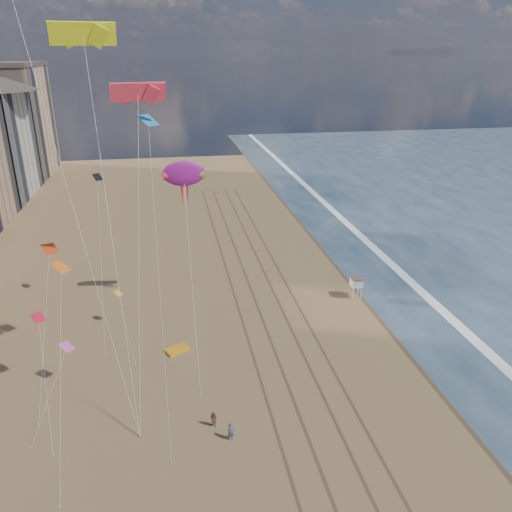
{
  "coord_description": "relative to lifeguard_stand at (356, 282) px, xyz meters",
  "views": [
    {
      "loc": [
        -8.6,
        -21.23,
        29.14
      ],
      "look_at": [
        -0.15,
        26.0,
        9.5
      ],
      "focal_mm": 35.0,
      "sensor_mm": 36.0,
      "label": 1
    }
  ],
  "objects": [
    {
      "name": "wet_sand",
      "position": [
        5.06,
        7.31,
        -2.25
      ],
      "size": [
        260.0,
        260.0,
        0.0
      ],
      "primitive_type": "plane",
      "color": "#42301E",
      "rests_on": "ground"
    },
    {
      "name": "foam",
      "position": [
        9.26,
        7.31,
        -2.24
      ],
      "size": [
        260.0,
        260.0,
        0.0
      ],
      "primitive_type": "plane",
      "color": "white",
      "rests_on": "ground"
    },
    {
      "name": "tracks",
      "position": [
        -11.39,
        -2.69,
        -2.24
      ],
      "size": [
        7.68,
        120.0,
        0.01
      ],
      "color": "brown",
      "rests_on": "ground"
    },
    {
      "name": "lifeguard_stand",
      "position": [
        0.0,
        0.0,
        0.0
      ],
      "size": [
        1.62,
        1.62,
        2.92
      ],
      "color": "silver",
      "rests_on": "ground"
    },
    {
      "name": "grounded_kite",
      "position": [
        -22.83,
        -8.37,
        -2.11
      ],
      "size": [
        2.8,
        2.41,
        0.27
      ],
      "primitive_type": "cube",
      "rotation": [
        0.0,
        0.0,
        0.46
      ],
      "color": "orange",
      "rests_on": "ground"
    },
    {
      "name": "show_kite",
      "position": [
        -20.8,
        1.98,
        14.21
      ],
      "size": [
        4.66,
        10.18,
        24.73
      ],
      "color": "#961788",
      "rests_on": "ground"
    },
    {
      "name": "kite_flyer_a",
      "position": [
        -18.94,
        -22.22,
        -1.44
      ],
      "size": [
        0.67,
        0.53,
        1.61
      ],
      "primitive_type": "imported",
      "rotation": [
        0.0,
        0.0,
        0.27
      ],
      "color": "#515969",
      "rests_on": "ground"
    },
    {
      "name": "kite_flyer_b",
      "position": [
        -20.16,
        -20.54,
        -1.5
      ],
      "size": [
        0.92,
        0.91,
        1.5
      ],
      "primitive_type": "imported",
      "rotation": [
        0.0,
        0.0,
        -0.76
      ],
      "color": "#8D4E47",
      "rests_on": "ground"
    },
    {
      "name": "parafoils",
      "position": [
        -30.26,
        -10.16,
        29.82
      ],
      "size": [
        14.64,
        6.31,
        10.58
      ],
      "color": "black",
      "rests_on": "ground"
    },
    {
      "name": "small_kites",
      "position": [
        -30.74,
        -9.21,
        10.68
      ],
      "size": [
        12.85,
        20.05,
        20.76
      ],
      "color": "#237FBC",
      "rests_on": "ground"
    }
  ]
}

